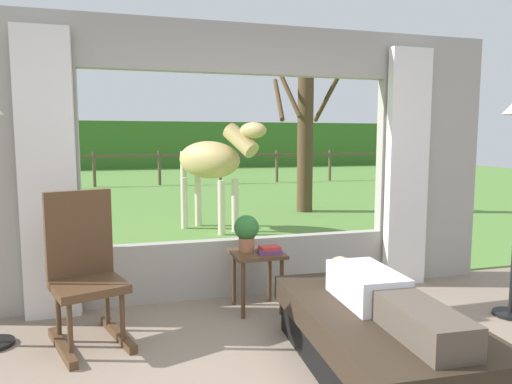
{
  "coord_description": "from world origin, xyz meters",
  "views": [
    {
      "loc": [
        -1.08,
        -2.0,
        1.5
      ],
      "look_at": [
        0.0,
        1.8,
        1.05
      ],
      "focal_mm": 32.61,
      "sensor_mm": 36.0,
      "label": 1
    }
  ],
  "objects_px": {
    "rocking_chair": "(84,269)",
    "horse": "(212,161)",
    "recliner_sofa": "(377,339)",
    "potted_plant": "(246,231)",
    "book_stack": "(270,250)",
    "reclining_person": "(382,296)",
    "side_table": "(257,262)",
    "pasture_tree": "(304,137)"
  },
  "relations": [
    {
      "from": "book_stack",
      "to": "horse",
      "type": "height_order",
      "value": "horse"
    },
    {
      "from": "rocking_chair",
      "to": "potted_plant",
      "type": "height_order",
      "value": "rocking_chair"
    },
    {
      "from": "book_stack",
      "to": "horse",
      "type": "xyz_separation_m",
      "value": [
        0.17,
        3.6,
        0.61
      ]
    },
    {
      "from": "rocking_chair",
      "to": "side_table",
      "type": "xyz_separation_m",
      "value": [
        1.4,
        0.25,
        -0.12
      ]
    },
    {
      "from": "book_stack",
      "to": "rocking_chair",
      "type": "bearing_deg",
      "value": -172.99
    },
    {
      "from": "rocking_chair",
      "to": "side_table",
      "type": "distance_m",
      "value": 1.43
    },
    {
      "from": "side_table",
      "to": "potted_plant",
      "type": "distance_m",
      "value": 0.29
    },
    {
      "from": "reclining_person",
      "to": "horse",
      "type": "distance_m",
      "value": 4.91
    },
    {
      "from": "reclining_person",
      "to": "pasture_tree",
      "type": "distance_m",
      "value": 6.75
    },
    {
      "from": "side_table",
      "to": "pasture_tree",
      "type": "relative_size",
      "value": 0.18
    },
    {
      "from": "recliner_sofa",
      "to": "rocking_chair",
      "type": "distance_m",
      "value": 2.13
    },
    {
      "from": "potted_plant",
      "to": "book_stack",
      "type": "relative_size",
      "value": 1.51
    },
    {
      "from": "recliner_sofa",
      "to": "rocking_chair",
      "type": "height_order",
      "value": "rocking_chair"
    },
    {
      "from": "pasture_tree",
      "to": "potted_plant",
      "type": "bearing_deg",
      "value": -116.83
    },
    {
      "from": "side_table",
      "to": "horse",
      "type": "height_order",
      "value": "horse"
    },
    {
      "from": "recliner_sofa",
      "to": "pasture_tree",
      "type": "height_order",
      "value": "pasture_tree"
    },
    {
      "from": "recliner_sofa",
      "to": "potted_plant",
      "type": "height_order",
      "value": "potted_plant"
    },
    {
      "from": "potted_plant",
      "to": "book_stack",
      "type": "distance_m",
      "value": 0.26
    },
    {
      "from": "reclining_person",
      "to": "rocking_chair",
      "type": "distance_m",
      "value": 2.13
    },
    {
      "from": "reclining_person",
      "to": "rocking_chair",
      "type": "height_order",
      "value": "rocking_chair"
    },
    {
      "from": "potted_plant",
      "to": "pasture_tree",
      "type": "xyz_separation_m",
      "value": [
        2.52,
        4.98,
        0.84
      ]
    },
    {
      "from": "potted_plant",
      "to": "side_table",
      "type": "bearing_deg",
      "value": -36.87
    },
    {
      "from": "side_table",
      "to": "horse",
      "type": "bearing_deg",
      "value": 85.72
    },
    {
      "from": "rocking_chair",
      "to": "pasture_tree",
      "type": "distance_m",
      "value": 6.61
    },
    {
      "from": "reclining_person",
      "to": "book_stack",
      "type": "relative_size",
      "value": 6.78
    },
    {
      "from": "potted_plant",
      "to": "pasture_tree",
      "type": "bearing_deg",
      "value": 63.17
    },
    {
      "from": "reclining_person",
      "to": "rocking_chair",
      "type": "xyz_separation_m",
      "value": [
        -1.84,
        1.08,
        0.02
      ]
    },
    {
      "from": "side_table",
      "to": "horse",
      "type": "relative_size",
      "value": 0.3
    },
    {
      "from": "book_stack",
      "to": "pasture_tree",
      "type": "xyz_separation_m",
      "value": [
        2.34,
        5.11,
        1.0
      ]
    },
    {
      "from": "horse",
      "to": "rocking_chair",
      "type": "bearing_deg",
      "value": 30.51
    },
    {
      "from": "potted_plant",
      "to": "horse",
      "type": "xyz_separation_m",
      "value": [
        0.34,
        3.48,
        0.45
      ]
    },
    {
      "from": "rocking_chair",
      "to": "potted_plant",
      "type": "distance_m",
      "value": 1.37
    },
    {
      "from": "recliner_sofa",
      "to": "horse",
      "type": "height_order",
      "value": "horse"
    },
    {
      "from": "pasture_tree",
      "to": "rocking_chair",
      "type": "bearing_deg",
      "value": -125.98
    },
    {
      "from": "horse",
      "to": "pasture_tree",
      "type": "distance_m",
      "value": 2.67
    },
    {
      "from": "pasture_tree",
      "to": "side_table",
      "type": "bearing_deg",
      "value": -115.82
    },
    {
      "from": "reclining_person",
      "to": "side_table",
      "type": "xyz_separation_m",
      "value": [
        -0.44,
        1.33,
        -0.1
      ]
    },
    {
      "from": "rocking_chair",
      "to": "pasture_tree",
      "type": "xyz_separation_m",
      "value": [
        3.84,
        5.29,
        1.0
      ]
    },
    {
      "from": "recliner_sofa",
      "to": "pasture_tree",
      "type": "relative_size",
      "value": 0.6
    },
    {
      "from": "rocking_chair",
      "to": "horse",
      "type": "relative_size",
      "value": 0.65
    },
    {
      "from": "side_table",
      "to": "book_stack",
      "type": "relative_size",
      "value": 2.46
    },
    {
      "from": "rocking_chair",
      "to": "potted_plant",
      "type": "bearing_deg",
      "value": -5.61
    }
  ]
}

